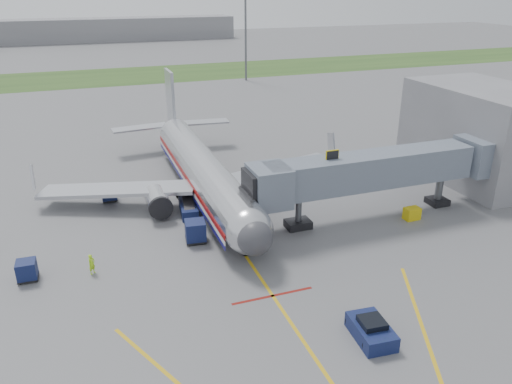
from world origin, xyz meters
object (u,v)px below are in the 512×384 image
object	(u,v)px
pushback_tug	(371,331)
ramp_worker	(92,264)
belt_loader	(188,208)
airliner	(203,170)

from	to	relation	value
pushback_tug	ramp_worker	bearing A→B (deg)	139.08
belt_loader	ramp_worker	xyz separation A→B (m)	(-9.13, -7.98, 0.23)
airliner	ramp_worker	xyz separation A→B (m)	(-11.62, -11.93, -1.85)
ramp_worker	pushback_tug	bearing A→B (deg)	-83.26
airliner	ramp_worker	world-z (taller)	airliner
pushback_tug	ramp_worker	size ratio (longest dim) A/B	2.18
belt_loader	ramp_worker	world-z (taller)	belt_loader
pushback_tug	belt_loader	bearing A→B (deg)	106.79
belt_loader	ramp_worker	bearing A→B (deg)	-138.83
belt_loader	ramp_worker	size ratio (longest dim) A/B	3.01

